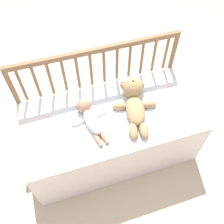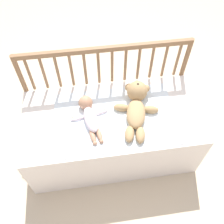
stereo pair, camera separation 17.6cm
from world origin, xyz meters
name	(u,v)px [view 1 (the left image)]	position (x,y,z in m)	size (l,w,h in m)	color
ground_plane	(112,147)	(0.00, 0.00, 0.00)	(12.00, 12.00, 0.00)	#C6B293
crib_mattress	(112,133)	(0.00, 0.00, 0.24)	(1.31, 0.65, 0.48)	white
crib_rail	(98,72)	(0.00, 0.35, 0.60)	(1.31, 0.04, 0.83)	brown
blanket	(116,117)	(0.02, -0.02, 0.49)	(0.87, 0.56, 0.01)	white
teddy_bear	(134,101)	(0.19, 0.03, 0.54)	(0.33, 0.50, 0.16)	tan
baby	(90,118)	(-0.16, 0.00, 0.52)	(0.28, 0.39, 0.10)	white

